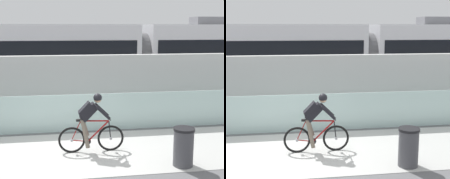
# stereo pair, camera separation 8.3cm
# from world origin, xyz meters

# --- Properties ---
(ground_plane) EXTENTS (200.00, 200.00, 0.00)m
(ground_plane) POSITION_xyz_m (0.00, 0.00, 0.00)
(ground_plane) COLOR slate
(bike_path_deck) EXTENTS (32.00, 3.20, 0.01)m
(bike_path_deck) POSITION_xyz_m (0.00, 0.00, 0.01)
(bike_path_deck) COLOR silver
(bike_path_deck) RESTS_ON ground
(glass_parapet) EXTENTS (32.00, 0.05, 1.22)m
(glass_parapet) POSITION_xyz_m (0.00, 1.85, 0.61)
(glass_parapet) COLOR silver
(glass_parapet) RESTS_ON ground
(concrete_barrier_wall) EXTENTS (32.00, 0.36, 2.31)m
(concrete_barrier_wall) POSITION_xyz_m (0.00, 3.65, 1.16)
(concrete_barrier_wall) COLOR silver
(concrete_barrier_wall) RESTS_ON ground
(tram_rail_near) EXTENTS (32.00, 0.08, 0.01)m
(tram_rail_near) POSITION_xyz_m (0.00, 6.13, 0.00)
(tram_rail_near) COLOR #595654
(tram_rail_near) RESTS_ON ground
(tram_rail_far) EXTENTS (32.00, 0.08, 0.01)m
(tram_rail_far) POSITION_xyz_m (0.00, 7.57, 0.00)
(tram_rail_far) COLOR #595654
(tram_rail_far) RESTS_ON ground
(tram) EXTENTS (22.56, 2.54, 3.81)m
(tram) POSITION_xyz_m (3.41, 6.85, 1.89)
(tram) COLOR silver
(tram) RESTS_ON ground
(cyclist_on_bike) EXTENTS (1.77, 0.58, 1.61)m
(cyclist_on_bike) POSITION_xyz_m (0.41, -0.00, 0.80)
(cyclist_on_bike) COLOR black
(cyclist_on_bike) RESTS_ON ground
(trash_bin) EXTENTS (0.51, 0.51, 0.96)m
(trash_bin) POSITION_xyz_m (2.53, -1.25, 0.48)
(trash_bin) COLOR #47474C
(trash_bin) RESTS_ON ground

